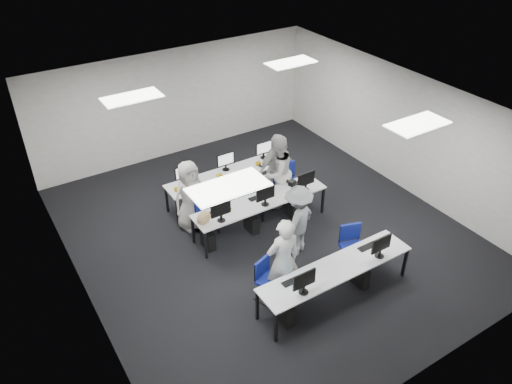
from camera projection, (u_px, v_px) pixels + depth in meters
room at (266, 175)px, 10.50m from camera, size 9.00×9.02×3.00m
ceiling_panels at (267, 110)px, 9.68m from camera, size 5.20×4.60×0.02m
desk_front at (336, 270)px, 9.25m from camera, size 3.20×0.70×0.73m
desk_mid at (261, 202)px, 11.09m from camera, size 3.20×0.70×0.73m
desk_back at (230, 175)px, 12.08m from camera, size 3.20×0.70×0.73m
equipment_front at (328, 287)px, 9.33m from camera, size 2.51×0.41×1.19m
equipment_mid at (254, 217)px, 11.17m from camera, size 2.91×0.41×1.19m
equipment_back at (236, 183)px, 12.35m from camera, size 2.91×0.41×1.19m
chair_0 at (270, 288)px, 9.41m from camera, size 0.58×0.60×0.91m
chair_1 at (352, 255)px, 10.18m from camera, size 0.60×0.62×0.95m
chair_2 at (208, 221)px, 11.21m from camera, size 0.45×0.48×0.82m
chair_3 at (252, 206)px, 11.63m from camera, size 0.61×0.63×0.95m
chair_4 at (289, 190)px, 12.18m from camera, size 0.54×0.58×0.99m
chair_5 at (199, 215)px, 11.38m from camera, size 0.48×0.52×0.89m
chair_6 at (239, 200)px, 11.87m from camera, size 0.49×0.53×0.88m
chair_7 at (275, 189)px, 12.31m from camera, size 0.48×0.51×0.87m
handbag at (204, 218)px, 10.29m from camera, size 0.40×0.32×0.28m
student_0 at (283, 261)px, 9.11m from camera, size 0.72×0.52×1.83m
student_1 at (277, 172)px, 11.71m from camera, size 1.06×0.93×1.84m
student_2 at (190, 196)px, 11.02m from camera, size 0.89×0.65×1.69m
student_3 at (276, 169)px, 11.88m from camera, size 1.11×0.59×1.81m
photographer at (298, 221)px, 10.32m from camera, size 1.19×0.94×1.61m
dslr_camera at (292, 183)px, 9.93m from camera, size 0.20×0.22×0.10m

